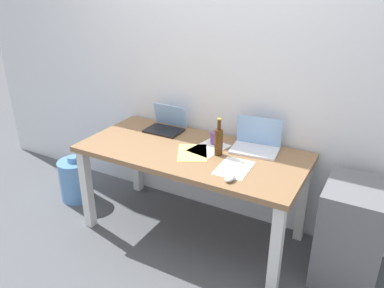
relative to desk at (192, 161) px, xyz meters
name	(u,v)px	position (x,y,z in m)	size (l,w,h in m)	color
ground_plane	(192,231)	(0.00, 0.00, -0.64)	(8.00, 8.00, 0.00)	#515459
back_wall	(220,63)	(0.00, 0.45, 0.66)	(5.20, 0.08, 2.60)	white
desk	(192,161)	(0.00, 0.00, 0.00)	(1.69, 0.79, 0.73)	olive
laptop_left	(166,125)	(-0.38, 0.24, 0.14)	(0.30, 0.23, 0.21)	black
laptop_right	(256,143)	(0.41, 0.24, 0.14)	(0.36, 0.26, 0.23)	silver
beer_bottle	(219,141)	(0.20, 0.03, 0.20)	(0.06, 0.06, 0.28)	#47280F
computer_mouse	(230,178)	(0.43, -0.28, 0.11)	(0.06, 0.10, 0.03)	silver
coffee_mug	(215,138)	(0.10, 0.19, 0.14)	(0.08, 0.08, 0.10)	#724799
paper_sheet_front_right	(234,168)	(0.39, -0.12, 0.10)	(0.21, 0.30, 0.00)	white
paper_sheet_center	(192,153)	(0.03, -0.04, 0.10)	(0.21, 0.30, 0.00)	#F4E06B
paper_sheet_near_back	(209,148)	(0.09, 0.09, 0.10)	(0.21, 0.30, 0.00)	white
water_cooler_jug	(76,180)	(-1.19, -0.07, -0.44)	(0.29, 0.29, 0.43)	#598CC6
filing_cabinet	(351,233)	(1.17, 0.08, -0.28)	(0.40, 0.48, 0.71)	slate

